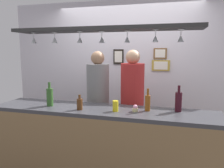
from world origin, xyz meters
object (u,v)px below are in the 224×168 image
Objects in this scene: bottle_beer_amber_tall at (148,102)px; picture_frame_crest at (118,57)px; cupcake at (135,108)px; picture_frame_upper_small at (160,53)px; picture_frame_lower_pair at (161,65)px; bottle_champagne_green at (50,97)px; drink_can at (115,106)px; bottle_wine_dark_red at (178,101)px; bottle_beer_brown_stubby at (80,104)px; person_left_grey_shirt at (98,96)px; person_middle_red_shirt at (132,97)px.

bottle_beer_amber_tall is 1.00× the size of picture_frame_crest.
bottle_beer_amber_tall is 0.16m from cupcake.
picture_frame_upper_small is at bearing 88.04° from bottle_beer_amber_tall.
bottle_champagne_green is at bearing -131.18° from picture_frame_lower_pair.
drink_can is 1.56× the size of cupcake.
bottle_beer_brown_stubby is (-1.11, -0.23, -0.05)m from bottle_wine_dark_red.
bottle_wine_dark_red is at bearing -51.61° from picture_frame_crest.
drink_can is (-0.69, -0.18, -0.06)m from bottle_wine_dark_red.
drink_can is 1.62m from picture_frame_upper_small.
bottle_beer_amber_tall is (0.82, -0.63, 0.10)m from person_left_grey_shirt.
drink_can is 1.59m from picture_frame_crest.
person_left_grey_shirt is 0.93m from picture_frame_crest.
picture_frame_upper_small reaches higher than picture_frame_lower_pair.
bottle_beer_amber_tall is 3.33× the size of cupcake.
person_left_grey_shirt is at bearing 122.06° from drink_can.
cupcake is (-0.13, -0.07, -0.06)m from bottle_beer_amber_tall.
drink_can is at bearing -105.74° from picture_frame_lower_pair.
bottle_champagne_green is (-1.20, -0.10, 0.02)m from bottle_beer_amber_tall.
bottle_beer_amber_tall is 2.13× the size of drink_can.
picture_frame_lower_pair is at bearing 102.14° from bottle_wine_dark_red.
person_middle_red_shirt reaches higher than bottle_beer_brown_stubby.
picture_frame_crest is 0.87× the size of picture_frame_lower_pair.
person_middle_red_shirt is 7.88× the size of picture_frame_upper_small.
bottle_champagne_green is at bearing -130.81° from picture_frame_upper_small.
picture_frame_crest reaches higher than bottle_beer_amber_tall.
picture_frame_upper_small is (0.18, 1.42, 0.60)m from cupcake.
cupcake is (-0.47, -0.13, -0.08)m from bottle_wine_dark_red.
bottle_wine_dark_red and bottle_champagne_green have the same top height.
person_middle_red_shirt is 1.17m from bottle_champagne_green.
person_middle_red_shirt is 14.21× the size of drink_can.
person_middle_red_shirt is (0.53, -0.00, 0.01)m from person_left_grey_shirt.
picture_frame_upper_small reaches higher than person_middle_red_shirt.
person_middle_red_shirt is at bearing -116.42° from picture_frame_lower_pair.
person_left_grey_shirt is at bearing 62.48° from bottle_champagne_green.
bottle_champagne_green is at bearing -178.44° from cupcake.
picture_frame_crest is (-0.72, 0.00, -0.06)m from picture_frame_upper_small.
person_left_grey_shirt is at bearing -140.53° from picture_frame_upper_small.
person_middle_red_shirt reaches higher than bottle_beer_amber_tall.
cupcake is at bearing 1.56° from bottle_champagne_green.
bottle_beer_amber_tall is 0.35m from bottle_wine_dark_red.
picture_frame_upper_small is at bearing 82.82° from cupcake.
picture_frame_upper_small is 0.20m from picture_frame_lower_pair.
picture_frame_lower_pair is (0.02, 0.00, -0.20)m from picture_frame_upper_small.
picture_frame_crest reaches higher than bottle_beer_brown_stubby.
picture_frame_crest is (0.52, 1.44, 0.46)m from bottle_champagne_green.
cupcake is 0.35× the size of picture_frame_upper_small.
bottle_wine_dark_red is at bearing -77.17° from picture_frame_upper_small.
cupcake is (0.69, -0.70, 0.04)m from person_left_grey_shirt.
drink_can is at bearing 6.72° from bottle_beer_brown_stubby.
picture_frame_lower_pair is at bearing 38.95° from person_left_grey_shirt.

